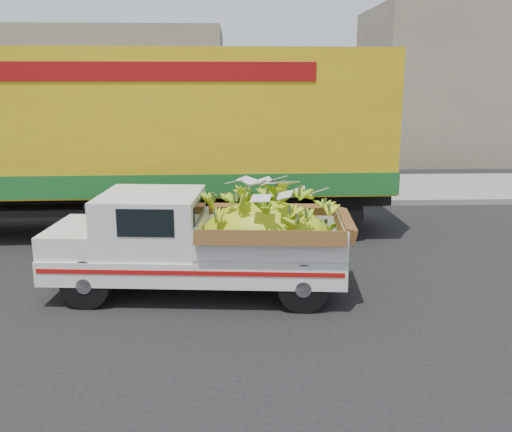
{
  "coord_description": "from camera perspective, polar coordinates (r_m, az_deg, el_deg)",
  "views": [
    {
      "loc": [
        1.37,
        -8.91,
        3.2
      ],
      "look_at": [
        1.74,
        -0.06,
        1.08
      ],
      "focal_mm": 40.0,
      "sensor_mm": 36.0,
      "label": 1
    }
  ],
  "objects": [
    {
      "name": "ground",
      "position": [
        9.57,
        -10.53,
        -6.32
      ],
      "size": [
        100.0,
        100.0,
        0.0
      ],
      "primitive_type": "plane",
      "color": "black",
      "rests_on": "ground"
    },
    {
      "name": "sidewalk",
      "position": [
        16.94,
        -6.98,
        2.71
      ],
      "size": [
        60.0,
        4.0,
        0.14
      ],
      "primitive_type": "cube",
      "color": "gray",
      "rests_on": "ground"
    },
    {
      "name": "curb",
      "position": [
        14.89,
        -7.6,
        1.22
      ],
      "size": [
        60.0,
        0.25,
        0.15
      ],
      "primitive_type": "cube",
      "color": "gray",
      "rests_on": "ground"
    },
    {
      "name": "semi_trailer",
      "position": [
        12.37,
        -14.76,
        8.02
      ],
      "size": [
        12.02,
        2.77,
        3.8
      ],
      "rotation": [
        0.0,
        0.0,
        0.02
      ],
      "color": "black",
      "rests_on": "ground"
    },
    {
      "name": "pickup_truck",
      "position": [
        8.65,
        -3.65,
        -2.45
      ],
      "size": [
        4.54,
        1.98,
        1.55
      ],
      "rotation": [
        0.0,
        0.0,
        -0.08
      ],
      "color": "black",
      "rests_on": "ground"
    }
  ]
}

